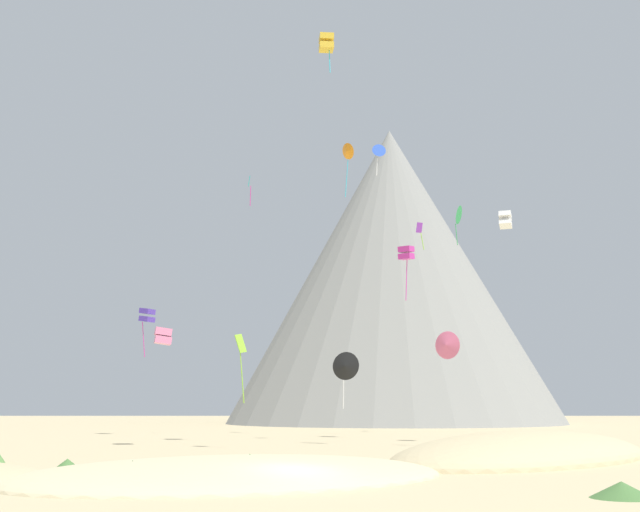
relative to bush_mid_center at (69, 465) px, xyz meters
The scene contains 22 objects.
ground_plane 14.46m from the bush_mid_center, 33.72° to the right, with size 400.00×400.00×0.00m, color #C6B284.
dune_foreground_left 26.85m from the bush_mid_center, 17.57° to the left, with size 24.74×11.61×3.51m, color #C6B284.
dune_midground 9.69m from the bush_mid_center, 23.66° to the right, with size 21.25×14.97×1.87m, color beige.
bush_mid_center is the anchor object (origin of this frame).
bush_near_right 9.60m from the bush_mid_center, ahead, with size 1.45×1.45×0.95m, color #568442.
bush_near_left 6.97m from the bush_mid_center, 49.10° to the right, with size 1.43×1.43×0.88m, color #386633.
bush_ridge_crest 26.63m from the bush_mid_center, 26.50° to the right, with size 2.31×2.31×0.59m, color #477238.
bush_far_right 10.34m from the bush_mid_center, 28.92° to the right, with size 2.74×2.74×0.42m, color #668C4C.
rock_massif 107.83m from the bush_mid_center, 76.39° to the left, with size 70.40×70.40×54.48m.
kite_magenta_mid 45.08m from the bush_mid_center, 58.67° to the left, with size 1.76×1.77×5.53m.
kite_violet_mid 52.62m from the bush_mid_center, 60.29° to the left, with size 0.86×0.57×3.01m.
kite_pink_low 25.23m from the bush_mid_center, 90.26° to the left, with size 1.72×1.67×1.45m.
kite_white_mid 43.76m from the bush_mid_center, 41.79° to the left, with size 1.36×1.42×1.50m.
kite_lime_low 22.53m from the bush_mid_center, 71.69° to the left, with size 0.97×0.69×5.39m.
kite_indigo_low 48.21m from the bush_mid_center, 97.99° to the left, with size 1.82×1.79×5.48m.
kite_green_mid 62.67m from the bush_mid_center, 59.28° to the left, with size 1.75×2.43×4.81m.
kite_teal_high 51.33m from the bush_mid_center, 83.38° to the left, with size 0.40×0.66×3.45m.
kite_gold_high 43.22m from the bush_mid_center, 59.31° to the left, with size 1.34×1.34×3.50m.
kite_blue_high 43.13m from the bush_mid_center, 57.42° to the left, with size 1.34×0.69×3.03m.
kite_orange_high 54.86m from the bush_mid_center, 69.45° to the left, with size 1.82×1.98×6.17m.
kite_rainbow_low 32.97m from the bush_mid_center, 43.74° to the left, with size 1.97×1.63×2.25m.
kite_black_low 30.89m from the bush_mid_center, 60.10° to the left, with size 2.40×1.32×4.82m.
Camera 1 is at (0.89, -33.17, 3.34)m, focal length 43.93 mm.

